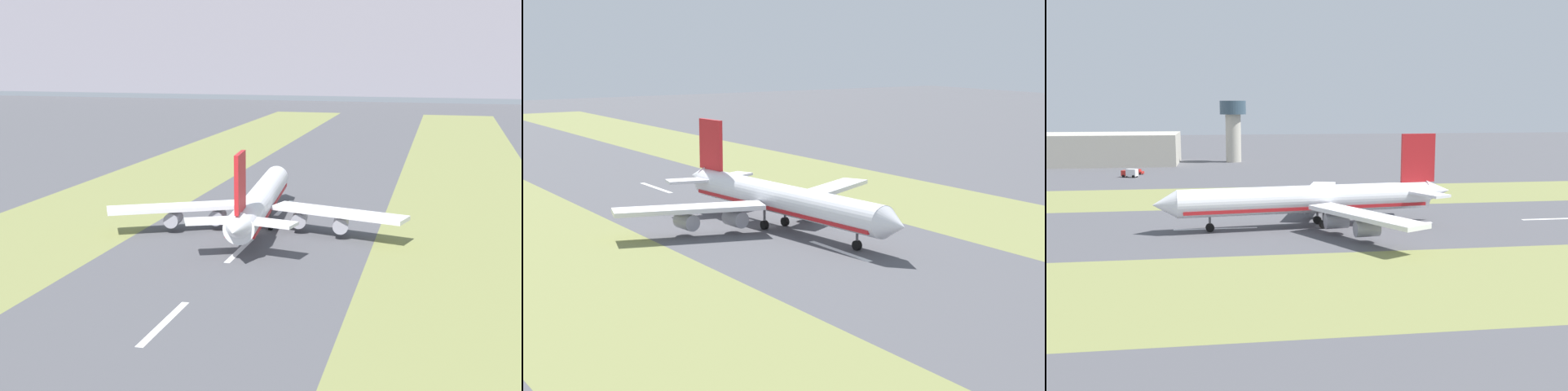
{
  "view_description": "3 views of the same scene",
  "coord_description": "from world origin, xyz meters",
  "views": [
    {
      "loc": [
        37.98,
        -147.72,
        38.84
      ],
      "look_at": [
        -0.86,
        4.71,
        7.0
      ],
      "focal_mm": 50.0,
      "sensor_mm": 36.0,
      "label": 1
    },
    {
      "loc": [
        89.35,
        147.74,
        37.3
      ],
      "look_at": [
        -0.86,
        4.71,
        7.0
      ],
      "focal_mm": 60.0,
      "sensor_mm": 36.0,
      "label": 2
    },
    {
      "loc": [
        -131.35,
        23.65,
        27.05
      ],
      "look_at": [
        -0.86,
        4.71,
        7.0
      ],
      "focal_mm": 42.0,
      "sensor_mm": 36.0,
      "label": 3
    }
  ],
  "objects": [
    {
      "name": "ground_plane",
      "position": [
        0.0,
        0.0,
        0.0
      ],
      "size": [
        800.0,
        800.0,
        0.0
      ],
      "primitive_type": "plane",
      "color": "#4C4C51"
    },
    {
      "name": "grass_median_west",
      "position": [
        -45.0,
        0.0,
        0.0
      ],
      "size": [
        40.0,
        600.0,
        0.01
      ],
      "primitive_type": "cube",
      "color": "olive",
      "rests_on": "ground"
    },
    {
      "name": "grass_median_east",
      "position": [
        45.0,
        0.0,
        0.0
      ],
      "size": [
        40.0,
        600.0,
        0.01
      ],
      "primitive_type": "cube",
      "color": "olive",
      "rests_on": "ground"
    },
    {
      "name": "centreline_dash_near",
      "position": [
        0.0,
        -55.29,
        0.01
      ],
      "size": [
        1.2,
        18.0,
        0.01
      ],
      "primitive_type": "cube",
      "color": "silver",
      "rests_on": "ground"
    },
    {
      "name": "centreline_dash_mid",
      "position": [
        0.0,
        -15.29,
        0.01
      ],
      "size": [
        1.2,
        18.0,
        0.01
      ],
      "primitive_type": "cube",
      "color": "silver",
      "rests_on": "ground"
    },
    {
      "name": "centreline_dash_far",
      "position": [
        0.0,
        24.71,
        0.01
      ],
      "size": [
        1.2,
        18.0,
        0.01
      ],
      "primitive_type": "cube",
      "color": "silver",
      "rests_on": "ground"
    },
    {
      "name": "airplane_main_jet",
      "position": [
        -0.67,
        2.82,
        6.02
      ],
      "size": [
        63.8,
        67.21,
        20.2
      ],
      "color": "white",
      "rests_on": "ground"
    },
    {
      "name": "mountain_ridge",
      "position": [
        0.0,
        520.0,
        52.13
      ],
      "size": [
        800.0,
        120.0,
        104.26
      ],
      "primitive_type": "cube",
      "color": "gray",
      "rests_on": "ground"
    }
  ]
}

